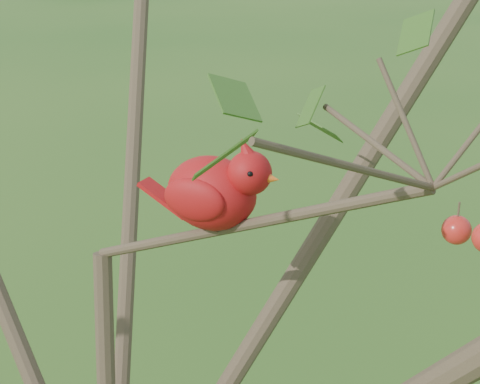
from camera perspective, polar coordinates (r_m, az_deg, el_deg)
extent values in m
sphere|color=red|center=(1.03, 16.45, -2.84)|extent=(0.04, 0.04, 0.04)
ellipsoid|color=red|center=(1.16, -2.22, -0.08)|extent=(0.15, 0.12, 0.12)
sphere|color=red|center=(1.12, 0.75, 1.48)|extent=(0.07, 0.07, 0.07)
cone|color=red|center=(1.11, 0.49, 3.20)|extent=(0.05, 0.04, 0.05)
cone|color=#D85914|center=(1.10, 2.36, 1.06)|extent=(0.03, 0.03, 0.03)
ellipsoid|color=black|center=(1.11, 1.82, 1.09)|extent=(0.02, 0.04, 0.03)
cube|color=red|center=(1.21, -5.79, -0.47)|extent=(0.09, 0.04, 0.05)
ellipsoid|color=red|center=(1.20, -1.43, 0.80)|extent=(0.11, 0.04, 0.07)
ellipsoid|color=red|center=(1.12, -3.59, -0.61)|extent=(0.11, 0.04, 0.07)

